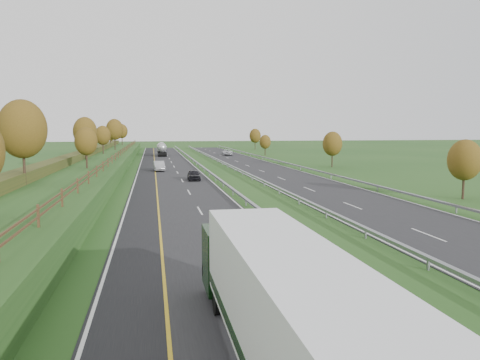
% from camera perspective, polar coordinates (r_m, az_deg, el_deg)
% --- Properties ---
extents(ground, '(400.00, 400.00, 0.00)m').
position_cam_1_polar(ground, '(72.78, -2.15, 0.70)').
color(ground, '#23491A').
rests_on(ground, ground).
extents(near_carriageway, '(10.50, 200.00, 0.04)m').
position_cam_1_polar(near_carriageway, '(77.02, -8.60, 0.95)').
color(near_carriageway, black).
rests_on(near_carriageway, ground).
extents(far_carriageway, '(10.50, 200.00, 0.04)m').
position_cam_1_polar(far_carriageway, '(79.32, 3.40, 1.16)').
color(far_carriageway, black).
rests_on(far_carriageway, ground).
extents(hard_shoulder, '(3.00, 200.00, 0.04)m').
position_cam_1_polar(hard_shoulder, '(76.98, -11.39, 0.90)').
color(hard_shoulder, black).
rests_on(hard_shoulder, ground).
extents(lane_markings, '(26.75, 200.00, 0.01)m').
position_cam_1_polar(lane_markings, '(77.38, -3.86, 1.05)').
color(lane_markings, silver).
rests_on(lane_markings, near_carriageway).
extents(embankment_left, '(12.00, 200.00, 2.00)m').
position_cam_1_polar(embankment_left, '(77.58, -18.26, 1.47)').
color(embankment_left, '#23491A').
rests_on(embankment_left, ground).
extents(hedge_left, '(2.20, 180.00, 1.10)m').
position_cam_1_polar(hedge_left, '(77.76, -19.76, 2.57)').
color(hedge_left, '#323D18').
rests_on(hedge_left, embankment_left).
extents(fence_left, '(0.12, 189.06, 1.20)m').
position_cam_1_polar(fence_left, '(76.58, -15.00, 2.81)').
color(fence_left, '#422B19').
rests_on(fence_left, embankment_left).
extents(median_barrier_near, '(0.32, 200.00, 0.71)m').
position_cam_1_polar(median_barrier_near, '(77.37, -4.39, 1.47)').
color(median_barrier_near, gray).
rests_on(median_barrier_near, ground).
extents(median_barrier_far, '(0.32, 200.00, 0.71)m').
position_cam_1_polar(median_barrier_far, '(78.09, -0.66, 1.53)').
color(median_barrier_far, gray).
rests_on(median_barrier_far, ground).
extents(outer_barrier_far, '(0.32, 200.00, 0.71)m').
position_cam_1_polar(outer_barrier_far, '(80.87, 7.39, 1.64)').
color(outer_barrier_far, gray).
rests_on(outer_barrier_far, ground).
extents(trees_left, '(6.64, 164.30, 7.66)m').
position_cam_1_polar(trees_left, '(73.96, -18.47, 5.41)').
color(trees_left, '#2D2116').
rests_on(trees_left, embankment_left).
extents(trees_far, '(8.45, 118.60, 7.12)m').
position_cam_1_polar(trees_far, '(110.76, 6.44, 4.77)').
color(trees_far, '#2D2116').
rests_on(trees_far, ground).
extents(box_lorry, '(2.58, 16.28, 4.06)m').
position_cam_1_polar(box_lorry, '(12.71, 5.25, -15.55)').
color(box_lorry, black).
rests_on(box_lorry, near_carriageway).
extents(road_tanker, '(2.40, 11.22, 3.46)m').
position_cam_1_polar(road_tanker, '(124.80, -9.51, 3.79)').
color(road_tanker, silver).
rests_on(road_tanker, near_carriageway).
extents(car_dark_near, '(1.83, 4.26, 1.43)m').
position_cam_1_polar(car_dark_near, '(64.47, -5.66, 0.63)').
color(car_dark_near, black).
rests_on(car_dark_near, near_carriageway).
extents(car_silver_mid, '(2.00, 5.01, 1.62)m').
position_cam_1_polar(car_silver_mid, '(79.54, -9.83, 1.70)').
color(car_silver_mid, '#9D9CA1').
rests_on(car_silver_mid, near_carriageway).
extents(car_small_far, '(2.02, 4.91, 1.42)m').
position_cam_1_polar(car_small_far, '(145.15, -9.35, 3.69)').
color(car_small_far, '#16123A').
rests_on(car_small_far, near_carriageway).
extents(car_oncoming, '(2.92, 5.71, 1.54)m').
position_cam_1_polar(car_oncoming, '(124.95, -1.59, 3.39)').
color(car_oncoming, silver).
rests_on(car_oncoming, far_carriageway).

